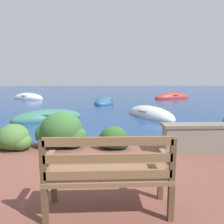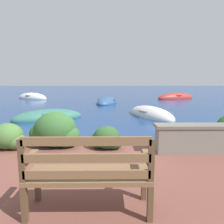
{
  "view_description": "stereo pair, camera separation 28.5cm",
  "coord_description": "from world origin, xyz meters",
  "px_view_note": "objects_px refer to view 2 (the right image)",
  "views": [
    {
      "loc": [
        0.16,
        -4.93,
        1.73
      ],
      "look_at": [
        0.55,
        4.49,
        0.22
      ],
      "focal_mm": 35.0,
      "sensor_mm": 36.0,
      "label": 1
    },
    {
      "loc": [
        0.44,
        -4.94,
        1.73
      ],
      "look_at": [
        0.55,
        4.49,
        0.22
      ],
      "focal_mm": 35.0,
      "sensor_mm": 36.0,
      "label": 2
    }
  ],
  "objects_px": {
    "rowboat_outer": "(176,98)",
    "rowboat_distant": "(32,98)",
    "rowboat_mid": "(151,115)",
    "rowboat_far": "(107,102)",
    "rowboat_nearest": "(48,118)",
    "park_bench": "(88,172)"
  },
  "relations": [
    {
      "from": "rowboat_outer",
      "to": "park_bench",
      "type": "bearing_deg",
      "value": -131.0
    },
    {
      "from": "rowboat_mid",
      "to": "rowboat_far",
      "type": "bearing_deg",
      "value": -4.24
    },
    {
      "from": "rowboat_far",
      "to": "rowboat_outer",
      "type": "distance_m",
      "value": 6.31
    },
    {
      "from": "rowboat_mid",
      "to": "rowboat_outer",
      "type": "height_order",
      "value": "rowboat_outer"
    },
    {
      "from": "rowboat_mid",
      "to": "rowboat_far",
      "type": "relative_size",
      "value": 1.08
    },
    {
      "from": "rowboat_outer",
      "to": "rowboat_far",
      "type": "bearing_deg",
      "value": -172.34
    },
    {
      "from": "rowboat_nearest",
      "to": "park_bench",
      "type": "bearing_deg",
      "value": -97.92
    },
    {
      "from": "park_bench",
      "to": "rowboat_mid",
      "type": "xyz_separation_m",
      "value": [
        2.05,
        7.2,
        -0.63
      ]
    },
    {
      "from": "rowboat_mid",
      "to": "rowboat_distant",
      "type": "relative_size",
      "value": 0.99
    },
    {
      "from": "rowboat_nearest",
      "to": "rowboat_outer",
      "type": "bearing_deg",
      "value": 20.21
    },
    {
      "from": "rowboat_far",
      "to": "rowboat_outer",
      "type": "relative_size",
      "value": 0.83
    },
    {
      "from": "park_bench",
      "to": "rowboat_nearest",
      "type": "relative_size",
      "value": 0.46
    },
    {
      "from": "rowboat_far",
      "to": "rowboat_mid",
      "type": "bearing_deg",
      "value": 35.8
    },
    {
      "from": "park_bench",
      "to": "rowboat_outer",
      "type": "xyz_separation_m",
      "value": [
        5.6,
        15.26,
        -0.63
      ]
    },
    {
      "from": "park_bench",
      "to": "rowboat_distant",
      "type": "distance_m",
      "value": 16.65
    },
    {
      "from": "rowboat_outer",
      "to": "rowboat_distant",
      "type": "xyz_separation_m",
      "value": [
        -11.63,
        0.24,
        -0.0
      ]
    },
    {
      "from": "rowboat_far",
      "to": "rowboat_outer",
      "type": "bearing_deg",
      "value": 132.74
    },
    {
      "from": "park_bench",
      "to": "rowboat_distant",
      "type": "bearing_deg",
      "value": 103.89
    },
    {
      "from": "rowboat_far",
      "to": "rowboat_distant",
      "type": "xyz_separation_m",
      "value": [
        -6.09,
        3.26,
        0.01
      ]
    },
    {
      "from": "rowboat_mid",
      "to": "rowboat_far",
      "type": "height_order",
      "value": "rowboat_mid"
    },
    {
      "from": "rowboat_mid",
      "to": "rowboat_distant",
      "type": "xyz_separation_m",
      "value": [
        -8.09,
        8.3,
        0.0
      ]
    },
    {
      "from": "park_bench",
      "to": "rowboat_nearest",
      "type": "bearing_deg",
      "value": 101.78
    }
  ]
}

